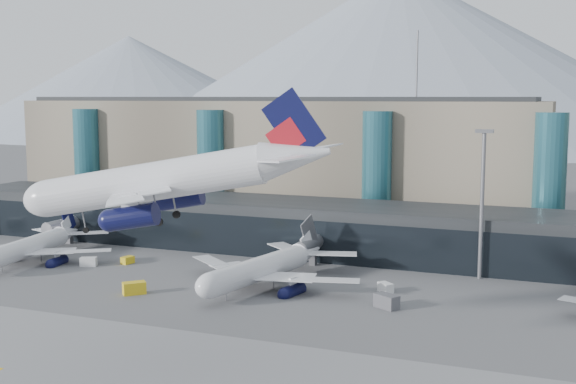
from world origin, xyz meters
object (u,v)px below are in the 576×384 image
Objects in this scene: jet_parked_left at (37,239)px; veh_g at (386,287)px; jet_parked_mid at (271,259)px; hero_jet at (182,168)px; veh_b at (128,260)px; veh_h at (134,288)px; veh_c at (387,301)px; lightmast_mid at (482,196)px; veh_a at (89,262)px.

jet_parked_left reaches higher than veh_g.
hero_jet is at bearing -159.95° from jet_parked_mid.
veh_b is at bearing -87.24° from jet_parked_left.
veh_g is at bearing -78.70° from veh_b.
jet_parked_left is at bearing 111.39° from veh_h.
hero_jet is 10.43× the size of veh_c.
jet_parked_mid reaches higher than veh_c.
jet_parked_left is 67.96m from veh_g.
jet_parked_mid is (-32.05, -16.41, -10.14)m from lightmast_mid.
jet_parked_mid is at bearing -6.39° from veh_h.
veh_h reaches higher than veh_g.
veh_c is (21.30, -6.48, -3.25)m from jet_parked_mid.
jet_parked_mid is at bearing -132.40° from veh_g.
jet_parked_left is at bearing -169.02° from lightmast_mid.
hero_jet is 60.12m from veh_a.
veh_h is at bearing 139.81° from jet_parked_mid.
jet_parked_left is 12.96m from veh_a.
lightmast_mid is 9.92× the size of veh_g.
lightmast_mid is 23.69m from veh_g.
lightmast_mid is at bearing 89.42° from veh_g.
veh_h is (-36.79, -15.63, 0.22)m from veh_g.
lightmast_mid is at bearing 94.87° from veh_c.
jet_parked_left is 9.18× the size of veh_h.
hero_jet is 16.42× the size of veh_b.
lightmast_mid is 83.00m from jet_parked_left.
veh_a is at bearing 128.99° from hero_jet.
jet_parked_left is 48.80m from jet_parked_mid.
veh_c reaches higher than veh_a.
hero_jet is at bearing -116.37° from lightmast_mid.
veh_b is at bearing 82.63° from veh_h.
lightmast_mid is at bearing -8.76° from veh_a.
veh_c is (70.09, -7.21, -2.94)m from jet_parked_left.
veh_a is at bearing -166.19° from lightmast_mid.
jet_parked_mid is at bearing -152.88° from lightmast_mid.
veh_a is at bearing 140.97° from veh_b.
hero_jet reaches higher than veh_a.
hero_jet reaches higher than jet_parked_left.
jet_parked_left is 70.52m from veh_c.
veh_b is at bearing 121.74° from hero_jet.
hero_jet reaches higher than veh_g.
veh_b is at bearing 14.95° from veh_a.
jet_parked_left is at bearing -155.87° from veh_c.
jet_parked_left is (-80.84, -15.69, -10.45)m from lightmast_mid.
jet_parked_mid is 9.53× the size of veh_c.
hero_jet is at bearing -132.83° from jet_parked_left.
hero_jet is at bearing -87.26° from veh_c.
lightmast_mid reaches higher than jet_parked_left.
hero_jet reaches higher than lightmast_mid.
veh_c is at bearing -33.90° from veh_g.
veh_g is at bearing 134.62° from veh_c.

